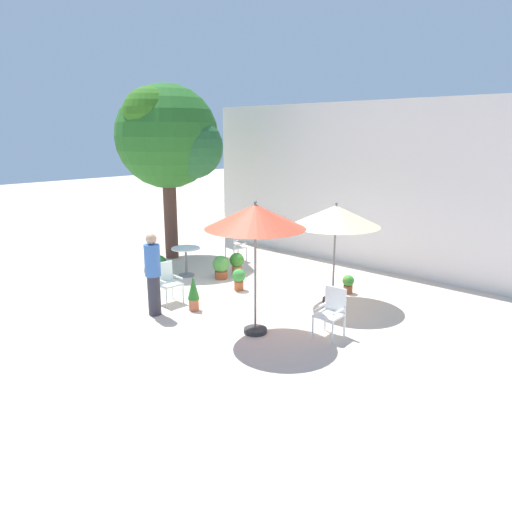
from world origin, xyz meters
name	(u,v)px	position (x,y,z in m)	size (l,w,h in m)	color
ground_plane	(253,296)	(0.00, 0.00, 0.00)	(60.00, 60.00, 0.00)	beige
villa_facade	(351,185)	(0.00, 4.05, 2.24)	(10.01, 0.30, 4.48)	silver
shade_tree	(169,137)	(-4.17, 0.99, 3.55)	(3.07, 2.92, 5.01)	#4C3228
patio_umbrella_0	(336,217)	(1.59, 0.90, 1.92)	(1.91, 1.91, 2.23)	#2D2D2D
patio_umbrella_1	(255,218)	(1.48, -1.51, 2.19)	(1.83, 1.83, 2.50)	#2D2D2D
cafe_table_0	(186,256)	(-2.39, 0.01, 0.53)	(0.75, 0.75, 0.75)	white
patio_chair_0	(167,280)	(-1.09, -1.60, 0.52)	(0.47, 0.49, 0.90)	white
patio_chair_1	(332,309)	(2.60, -0.66, 0.51)	(0.48, 0.51, 0.91)	white
patio_chair_2	(234,245)	(-2.51, 1.88, 0.49)	(0.58, 0.57, 0.86)	silver
potted_plant_0	(160,264)	(-3.07, -0.34, 0.27)	(0.34, 0.34, 0.49)	#9B4E36
potted_plant_1	(193,292)	(-0.28, -1.53, 0.40)	(0.25, 0.25, 0.76)	#CA6B47
potted_plant_2	(221,266)	(-1.53, 0.44, 0.33)	(0.43, 0.43, 0.61)	#A04E2B
potted_plant_3	(237,262)	(-1.48, 0.98, 0.33)	(0.38, 0.38, 0.59)	#C2603F
potted_plant_4	(239,278)	(-0.53, 0.08, 0.30)	(0.33, 0.33, 0.53)	#AF5933
potted_plant_5	(348,283)	(1.51, 1.66, 0.24)	(0.27, 0.27, 0.44)	#9E5437
standing_person	(153,273)	(-0.69, -2.23, 0.89)	(0.35, 0.35, 1.72)	#33333D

